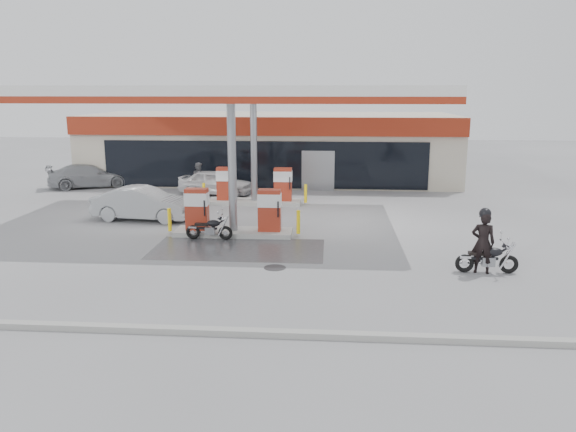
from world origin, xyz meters
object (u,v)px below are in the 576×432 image
object	(u,v)px
main_motorcycle	(488,259)
attendant	(199,179)
parked_motorcycle	(210,229)
sedan_white	(216,182)
biker_main	(483,243)
pump_island_far	(254,189)
hatchback_silver	(144,204)
parked_car_right	(351,177)
parked_car_left	(90,176)
pump_island_near	(233,217)

from	to	relation	value
main_motorcycle	attendant	distance (m)	16.98
parked_motorcycle	sedan_white	bearing A→B (deg)	101.24
main_motorcycle	biker_main	world-z (taller)	biker_main
pump_island_far	main_motorcycle	bearing A→B (deg)	-49.58
attendant	hatchback_silver	world-z (taller)	attendant
hatchback_silver	parked_car_right	distance (m)	12.96
attendant	pump_island_far	bearing A→B (deg)	-137.39
biker_main	parked_car_right	world-z (taller)	biker_main
biker_main	hatchback_silver	bearing A→B (deg)	-15.90
biker_main	attendant	size ratio (longest dim) A/B	1.11
parked_car_left	pump_island_near	bearing A→B (deg)	-159.01
pump_island_near	biker_main	distance (m)	9.24
pump_island_near	parked_car_left	size ratio (longest dim) A/B	1.12
hatchback_silver	parked_car_right	xyz separation A→B (m)	(9.11, 9.22, -0.17)
pump_island_near	main_motorcycle	xyz separation A→B (m)	(8.51, -4.00, -0.28)
sedan_white	pump_island_far	bearing A→B (deg)	-122.89
main_motorcycle	pump_island_near	bearing A→B (deg)	155.13
parked_car_right	biker_main	bearing A→B (deg)	-164.26
biker_main	hatchback_silver	xyz separation A→B (m)	(-12.58, 6.20, -0.24)
hatchback_silver	parked_motorcycle	bearing A→B (deg)	-124.75
pump_island_far	parked_car_left	size ratio (longest dim) A/B	1.12
attendant	parked_car_left	distance (m)	6.98
biker_main	pump_island_far	bearing A→B (deg)	-39.90
pump_island_near	sedan_white	distance (m)	8.53
main_motorcycle	parked_motorcycle	xyz separation A→B (m)	(-9.26, 3.20, -0.03)
main_motorcycle	sedan_white	xyz separation A→B (m)	(-10.88, 12.20, 0.24)
sedan_white	parked_car_right	size ratio (longest dim) A/B	1.01
pump_island_near	parked_car_left	bearing A→B (deg)	135.00
main_motorcycle	parked_car_right	bearing A→B (deg)	103.64
pump_island_far	hatchback_silver	size ratio (longest dim) A/B	1.20
biker_main	parked_car_left	bearing A→B (deg)	-27.05
hatchback_silver	parked_car_right	bearing A→B (deg)	-38.95
parked_motorcycle	parked_car_right	world-z (taller)	parked_car_right
main_motorcycle	parked_car_right	xyz separation A→B (m)	(-3.66, 15.41, 0.11)
pump_island_far	hatchback_silver	distance (m)	5.71
biker_main	sedan_white	size ratio (longest dim) A/B	0.49
biker_main	parked_car_right	bearing A→B (deg)	-66.97
parked_car_left	parked_motorcycle	bearing A→B (deg)	-163.41
pump_island_near	parked_car_left	xyz separation A→B (m)	(-10.00, 10.00, -0.05)
parked_car_right	main_motorcycle	bearing A→B (deg)	-163.58
pump_island_near	main_motorcycle	size ratio (longest dim) A/B	2.72
parked_motorcycle	parked_car_left	bearing A→B (deg)	131.63
parked_motorcycle	parked_car_left	size ratio (longest dim) A/B	0.39
biker_main	parked_car_left	distance (m)	23.06
biker_main	sedan_white	world-z (taller)	biker_main
parked_car_right	attendant	bearing A→B (deg)	114.47
parked_motorcycle	parked_car_right	xyz separation A→B (m)	(5.60, 12.21, 0.14)
pump_island_near	biker_main	bearing A→B (deg)	-25.67
sedan_white	attendant	xyz separation A→B (m)	(-0.88, 0.04, 0.19)
hatchback_silver	parked_car_right	size ratio (longest dim) A/B	1.11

